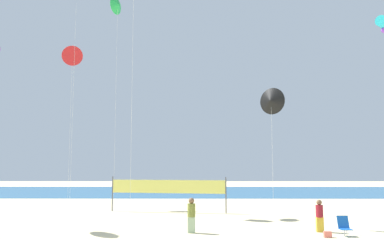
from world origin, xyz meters
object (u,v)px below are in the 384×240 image
Objects in this scene: beachgoer_maroon_shirt at (320,215)px; kite_red_delta at (72,57)px; beachgoer_olive_shirt at (191,214)px; kite_green_delta at (118,5)px; kite_black_delta at (271,101)px; folding_beach_chair at (344,225)px; volleyball_net at (168,188)px; beach_handbag at (328,234)px; kite_cyan_tube at (384,24)px.

beachgoer_maroon_shirt is 0.12× the size of kite_red_delta.
beachgoer_olive_shirt is 17.73m from kite_green_delta.
kite_black_delta reaches higher than beachgoer_olive_shirt.
kite_red_delta is (-9.95, 12.58, 11.21)m from beachgoer_olive_shirt.
beachgoer_maroon_shirt is 1.74× the size of folding_beach_chair.
volleyball_net is 14.00m from kite_red_delta.
beachgoer_maroon_shirt is 0.21× the size of kite_black_delta.
beachgoer_maroon_shirt is 6.50m from kite_black_delta.
beachgoer_olive_shirt is 0.22× the size of kite_black_delta.
beach_handbag is 7.64m from kite_black_delta.
volleyball_net reaches higher than beachgoer_maroon_shirt.
kite_green_delta is (4.36, -3.49, 2.95)m from kite_red_delta.
beachgoer_maroon_shirt is 20.48m from kite_green_delta.
beachgoer_maroon_shirt is 0.13× the size of kite_cyan_tube.
volleyball_net is at bearing 164.29° from kite_cyan_tube.
kite_green_delta reaches higher than beachgoer_maroon_shirt.
volleyball_net is at bearing -27.55° from kite_red_delta.
kite_red_delta is at bearing 144.26° from kite_black_delta.
volleyball_net reaches higher than beach_handbag.
beachgoer_maroon_shirt is 0.19× the size of volleyball_net.
kite_red_delta is 6.31m from kite_green_delta.
folding_beach_chair is 21.65m from kite_green_delta.
kite_green_delta is at bearing 168.17° from volleyball_net.
beachgoer_olive_shirt is 0.14× the size of kite_cyan_tube.
beach_handbag is (-0.11, -1.47, -0.69)m from beachgoer_maroon_shirt.
beachgoer_olive_shirt reaches higher than beachgoer_maroon_shirt.
kite_black_delta reaches higher than volleyball_net.
beachgoer_maroon_shirt is at bearing -143.77° from kite_cyan_tube.
folding_beach_chair is at bearing -48.36° from kite_black_delta.
beach_handbag is 14.24m from kite_cyan_tube.
kite_black_delta is 0.48× the size of kite_green_delta.
kite_red_delta reaches higher than kite_cyan_tube.
kite_black_delta reaches higher than beachgoer_maroon_shirt.
volleyball_net is at bearing 135.34° from kite_black_delta.
volleyball_net is 0.65× the size of kite_cyan_tube.
kite_green_delta reaches higher than volleyball_net.
kite_black_delta is (-1.86, 1.95, 5.92)m from beachgoer_maroon_shirt.
kite_red_delta is at bearing 53.14° from beachgoer_olive_shirt.
kite_red_delta is 0.82× the size of kite_green_delta.
beach_handbag is 24.29m from kite_red_delta.
kite_green_delta is (-12.64, 9.82, 14.58)m from folding_beach_chair.
kite_cyan_tube is at bearing -15.71° from volleyball_net.
kite_red_delta is (-14.33, 10.31, 5.35)m from kite_black_delta.
kite_cyan_tube is at bearing 16.24° from kite_black_delta.
kite_red_delta is at bearing 139.49° from beach_handbag.
kite_cyan_tube is at bearing 44.21° from beach_handbag.
beach_handbag is (-0.92, -0.43, -0.33)m from folding_beach_chair.
kite_red_delta is (-16.99, 13.31, 11.63)m from folding_beach_chair.
volleyball_net reaches higher than beachgoer_olive_shirt.
beachgoer_olive_shirt is 16.80m from kite_cyan_tube.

